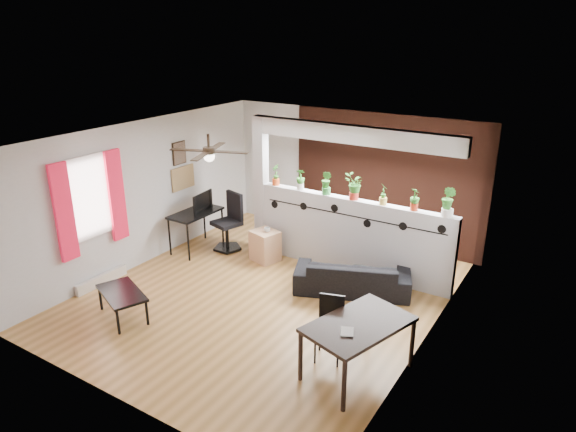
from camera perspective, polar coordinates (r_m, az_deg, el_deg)
The scene contains 28 objects.
room_shell at distance 7.94m, azimuth -2.57°, elevation -0.40°, with size 6.30×7.10×2.90m.
partition_wall at distance 9.02m, azimuth 7.11°, elevation -2.21°, with size 3.60×0.18×1.35m, color #BCBCC1.
ceiling_header at distance 8.50m, azimuth 7.63°, elevation 8.92°, with size 3.60×0.18×0.30m, color silver.
pier_column at distance 9.70m, azimuth -2.99°, elevation 3.48°, with size 0.22×0.20×2.60m, color #BCBCC1.
brick_panel at distance 10.10m, azimuth 10.83°, elevation 3.81°, with size 3.90×0.05×2.60m, color brown.
vine_decal at distance 8.79m, azimuth 6.96°, elevation 0.03°, with size 3.31×0.01×0.30m.
window_assembly at distance 8.76m, azimuth -21.15°, elevation 1.68°, with size 0.09×1.30×1.55m.
baseboard_heater at distance 9.27m, azimuth -19.99°, elevation -6.68°, with size 0.08×1.00×0.18m, color silver.
corkboard at distance 10.18m, azimuth -11.59°, elevation 4.18°, with size 0.03×0.60×0.45m, color olive.
framed_art at distance 10.02m, azimuth -12.00°, elevation 6.86°, with size 0.03×0.34×0.44m.
ceiling_fan at distance 7.88m, azimuth -8.77°, elevation 6.96°, with size 1.19×1.19×0.43m.
potted_plant_0 at distance 9.45m, azimuth -1.37°, elevation 4.68°, with size 0.25×0.24×0.39m.
potted_plant_1 at distance 9.19m, azimuth 1.39°, elevation 4.16°, with size 0.23×0.21×0.38m.
potted_plant_2 at distance 8.94m, azimuth 4.30°, elevation 3.80°, with size 0.25×0.22×0.42m.
potted_plant_3 at distance 8.71m, azimuth 7.37°, elevation 3.33°, with size 0.28×0.29×0.44m.
potted_plant_4 at distance 8.53m, azimuth 10.57°, elevation 2.51°, with size 0.22×0.23×0.37m.
potted_plant_5 at distance 8.37m, azimuth 13.91°, elevation 1.89°, with size 0.22×0.21×0.36m.
potted_plant_6 at distance 8.21m, azimuth 17.41°, elevation 1.66°, with size 0.32×0.30×0.49m.
sofa at distance 8.51m, azimuth 7.16°, elevation -6.69°, with size 1.78×0.70×0.52m, color black.
cube_shelf at distance 9.53m, azimuth -2.56°, elevation -3.32°, with size 0.47×0.42×0.57m, color tan.
cup at distance 9.38m, azimuth -2.34°, elevation -1.53°, with size 0.11×0.11×0.09m, color gray.
computer_desk at distance 10.00m, azimuth -10.22°, elevation 0.05°, with size 0.57×1.07×0.77m.
monitor at distance 10.05m, azimuth -9.71°, elevation 1.21°, with size 0.06×0.34×0.19m, color black.
office_chair at distance 9.98m, azimuth -6.52°, elevation -1.06°, with size 0.58×0.59×1.11m.
dining_table at distance 6.45m, azimuth 7.85°, elevation -12.26°, with size 1.16×1.51×0.73m.
book at distance 6.21m, azimuth 5.85°, elevation -12.63°, with size 0.15×0.21×0.02m, color gray.
folding_chair at distance 6.81m, azimuth 4.73°, elevation -11.60°, with size 0.44×0.44×0.86m.
coffee_table at distance 8.06m, azimuth -17.99°, elevation -8.30°, with size 1.03×0.81×0.42m.
Camera 1 is at (4.22, -6.11, 4.09)m, focal length 32.00 mm.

